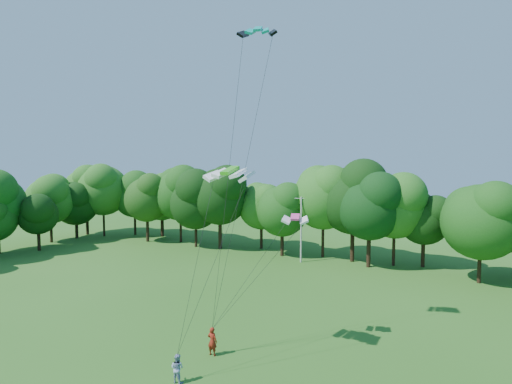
% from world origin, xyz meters
% --- Properties ---
extents(utility_pole, '(1.67, 0.52, 8.56)m').
position_xyz_m(utility_pole, '(-3.31, 32.67, 4.39)').
color(utility_pole, '#B4B2AA').
rests_on(utility_pole, ground).
extents(kite_flyer_left, '(0.71, 0.48, 1.92)m').
position_xyz_m(kite_flyer_left, '(0.93, 6.14, 0.96)').
color(kite_flyer_left, maroon).
rests_on(kite_flyer_left, ground).
extents(kite_flyer_right, '(0.84, 0.67, 1.69)m').
position_xyz_m(kite_flyer_right, '(0.99, 2.45, 0.84)').
color(kite_flyer_right, '#92A1CB').
rests_on(kite_flyer_right, ground).
extents(kite_teal, '(2.73, 1.84, 0.66)m').
position_xyz_m(kite_teal, '(2.88, 8.93, 21.77)').
color(kite_teal, '#05A69C').
rests_on(kite_teal, ground).
extents(kite_green, '(3.13, 1.47, 0.57)m').
position_xyz_m(kite_green, '(2.50, 5.92, 12.36)').
color(kite_green, green).
rests_on(kite_green, ground).
extents(kite_pink, '(1.99, 1.40, 0.40)m').
position_xyz_m(kite_pink, '(5.21, 10.04, 9.11)').
color(kite_pink, '#E94099').
rests_on(kite_pink, ground).
extents(tree_back_west, '(8.01, 8.01, 11.65)m').
position_xyz_m(tree_back_west, '(-30.81, 33.77, 7.27)').
color(tree_back_west, '#372416').
rests_on(tree_back_west, ground).
extents(tree_back_center, '(8.31, 8.31, 12.09)m').
position_xyz_m(tree_back_center, '(5.00, 34.31, 7.55)').
color(tree_back_center, '#332613').
rests_on(tree_back_center, ground).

